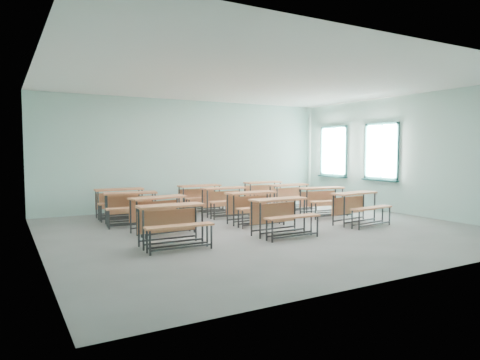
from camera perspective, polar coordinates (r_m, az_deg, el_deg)
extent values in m
cube|color=gray|center=(9.48, 3.19, -6.56)|extent=(9.00, 8.00, 0.02)
cube|color=white|center=(9.44, 3.27, 13.04)|extent=(9.00, 8.00, 0.02)
cube|color=#A9D3C7|center=(12.88, -6.44, 3.41)|extent=(9.00, 0.02, 3.20)
cube|color=#A9D3C7|center=(6.33, 23.22, 2.53)|extent=(9.00, 0.02, 3.20)
cube|color=#A9D3C7|center=(7.87, -25.67, 2.69)|extent=(0.02, 8.00, 3.20)
cube|color=#A9D3C7|center=(12.35, 21.18, 3.14)|extent=(0.02, 8.00, 3.20)
cube|color=#1B4C4B|center=(14.29, 12.31, 0.71)|extent=(0.06, 1.20, 0.06)
cube|color=#1B4C4B|center=(14.29, 12.40, 6.89)|extent=(0.06, 1.20, 0.06)
cube|color=#1B4C4B|center=(13.85, 13.93, 3.77)|extent=(0.06, 0.06, 1.60)
cube|color=#1B4C4B|center=(14.70, 10.87, 3.83)|extent=(0.06, 0.06, 1.60)
cube|color=#1B4C4B|center=(14.27, 12.36, 3.80)|extent=(0.04, 0.04, 1.48)
cube|color=#1B4C4B|center=(14.27, 12.36, 3.80)|extent=(0.04, 1.08, 0.04)
cube|color=#1B4C4B|center=(14.27, 12.19, 0.47)|extent=(0.14, 1.28, 0.04)
cube|color=white|center=(14.29, 12.43, 3.80)|extent=(0.01, 1.08, 1.48)
cube|color=#1B4C4B|center=(12.87, 18.24, 0.25)|extent=(0.06, 1.20, 0.06)
cube|color=#1B4C4B|center=(12.87, 18.39, 7.11)|extent=(0.06, 1.20, 0.06)
cube|color=#1B4C4B|center=(12.47, 20.25, 3.63)|extent=(0.06, 0.06, 1.60)
cube|color=#1B4C4B|center=(13.24, 16.49, 3.72)|extent=(0.06, 0.06, 1.60)
cube|color=#1B4C4B|center=(12.84, 18.31, 3.68)|extent=(0.04, 0.04, 1.48)
cube|color=#1B4C4B|center=(12.84, 18.31, 3.68)|extent=(0.04, 1.08, 0.04)
cube|color=#1B4C4B|center=(12.84, 18.11, -0.02)|extent=(0.14, 1.28, 0.04)
cube|color=white|center=(12.86, 18.39, 3.68)|extent=(0.01, 1.08, 1.48)
cube|color=#CA7549|center=(7.82, -9.22, -3.40)|extent=(1.21, 0.44, 0.04)
cube|color=#CA7549|center=(8.04, -9.61, -5.39)|extent=(1.13, 0.06, 0.41)
cylinder|color=#2F3134|center=(7.57, -12.77, -6.55)|extent=(0.04, 0.04, 0.71)
cylinder|color=#2F3134|center=(7.92, -5.04, -6.00)|extent=(0.04, 0.04, 0.71)
cylinder|color=#2F3134|center=(7.88, -13.36, -6.15)|extent=(0.04, 0.04, 0.71)
cylinder|color=#2F3134|center=(8.21, -5.90, -5.65)|extent=(0.04, 0.04, 0.71)
cube|color=#2F3134|center=(7.78, -8.80, -8.12)|extent=(1.10, 0.06, 0.03)
cube|color=#2F3134|center=(8.07, -9.53, -7.68)|extent=(1.10, 0.06, 0.03)
cube|color=#CA7549|center=(7.42, -8.03, -6.10)|extent=(1.20, 0.29, 0.03)
cylinder|color=#2F3134|center=(7.21, -11.90, -8.25)|extent=(0.04, 0.04, 0.41)
cylinder|color=#2F3134|center=(7.57, -3.83, -7.59)|extent=(0.04, 0.04, 0.41)
cylinder|color=#2F3134|center=(7.39, -12.30, -7.96)|extent=(0.04, 0.04, 0.41)
cylinder|color=#2F3134|center=(7.74, -4.40, -7.33)|extent=(0.04, 0.04, 0.41)
cube|color=#2F3134|center=(7.40, -7.75, -8.89)|extent=(1.10, 0.06, 0.03)
cube|color=#2F3134|center=(7.57, -8.24, -8.60)|extent=(1.10, 0.06, 0.03)
cube|color=#CA7549|center=(8.74, 5.15, -2.58)|extent=(1.20, 0.42, 0.04)
cube|color=#CA7549|center=(8.93, 4.45, -4.40)|extent=(1.13, 0.04, 0.41)
cylinder|color=#2F3134|center=(8.36, 2.71, -5.46)|extent=(0.04, 0.04, 0.71)
cylinder|color=#2F3134|center=(9.00, 8.57, -4.82)|extent=(0.04, 0.04, 0.71)
cylinder|color=#2F3134|center=(8.62, 1.54, -5.16)|extent=(0.04, 0.04, 0.71)
cylinder|color=#2F3134|center=(9.25, 7.32, -4.57)|extent=(0.04, 0.04, 0.71)
cube|color=#2F3134|center=(8.71, 5.74, -6.78)|extent=(1.10, 0.05, 0.03)
cube|color=#2F3134|center=(8.97, 4.53, -6.47)|extent=(1.10, 0.05, 0.03)
cube|color=#CA7549|center=(8.40, 7.04, -4.90)|extent=(1.20, 0.27, 0.03)
cylinder|color=#2F3134|center=(8.05, 4.33, -6.90)|extent=(0.04, 0.04, 0.41)
cylinder|color=#2F3134|center=(8.71, 10.28, -6.11)|extent=(0.04, 0.04, 0.41)
cylinder|color=#2F3134|center=(8.20, 3.57, -6.69)|extent=(0.04, 0.04, 0.41)
cylinder|color=#2F3134|center=(8.85, 9.48, -5.94)|extent=(0.04, 0.04, 0.41)
cube|color=#2F3134|center=(8.39, 7.42, -7.35)|extent=(1.10, 0.05, 0.03)
cube|color=#2F3134|center=(8.54, 6.63, -7.15)|extent=(1.10, 0.05, 0.03)
cube|color=#CA7549|center=(10.31, 15.03, -1.71)|extent=(1.23, 0.54, 0.04)
cube|color=#CA7549|center=(10.45, 14.21, -3.29)|extent=(1.13, 0.16, 0.41)
cylinder|color=#2F3134|center=(9.83, 13.72, -4.15)|extent=(0.04, 0.04, 0.71)
cylinder|color=#2F3134|center=(10.68, 17.50, -3.57)|extent=(0.04, 0.04, 0.71)
cylinder|color=#2F3134|center=(10.03, 12.32, -3.96)|extent=(0.04, 0.04, 0.71)
cylinder|color=#2F3134|center=(10.87, 16.14, -3.41)|extent=(0.04, 0.04, 0.71)
cube|color=#2F3134|center=(10.29, 15.66, -5.25)|extent=(1.09, 0.16, 0.03)
cube|color=#2F3134|center=(10.48, 14.28, -5.05)|extent=(1.09, 0.16, 0.03)
cube|color=#CA7549|center=(10.05, 17.13, -3.59)|extent=(1.22, 0.39, 0.03)
cylinder|color=#2F3134|center=(9.59, 15.61, -5.26)|extent=(0.04, 0.04, 0.41)
cylinder|color=#2F3134|center=(10.47, 19.31, -4.57)|extent=(0.04, 0.04, 0.41)
cylinder|color=#2F3134|center=(9.71, 14.72, -5.14)|extent=(0.04, 0.04, 0.41)
cylinder|color=#2F3134|center=(10.58, 18.46, -4.47)|extent=(0.04, 0.04, 0.41)
cube|color=#2F3134|center=(10.05, 17.53, -5.62)|extent=(1.09, 0.16, 0.03)
cube|color=#2F3134|center=(10.16, 16.66, -5.50)|extent=(1.09, 0.16, 0.03)
cube|color=#CA7549|center=(9.20, -10.90, -2.31)|extent=(1.24, 0.56, 0.04)
cube|color=#CA7549|center=(9.40, -11.38, -4.05)|extent=(1.13, 0.18, 0.41)
cylinder|color=#2F3134|center=(8.88, -13.58, -5.01)|extent=(0.04, 0.04, 0.71)
cylinder|color=#2F3134|center=(9.37, -7.43, -4.46)|extent=(0.04, 0.04, 0.71)
cylinder|color=#2F3134|center=(9.17, -14.39, -4.74)|extent=(0.04, 0.04, 0.71)
cylinder|color=#2F3134|center=(9.64, -8.37, -4.23)|extent=(0.04, 0.04, 0.71)
cube|color=#2F3134|center=(9.15, -10.40, -6.31)|extent=(1.09, 0.18, 0.03)
cube|color=#2F3134|center=(9.43, -11.28, -6.01)|extent=(1.09, 0.18, 0.03)
cube|color=#CA7549|center=(8.82, -9.49, -4.51)|extent=(1.22, 0.41, 0.03)
cylinder|color=#2F3134|center=(8.53, -12.44, -6.36)|extent=(0.04, 0.04, 0.41)
cylinder|color=#2F3134|center=(9.04, -6.10, -5.70)|extent=(0.04, 0.04, 0.41)
cylinder|color=#2F3134|center=(8.70, -12.97, -6.16)|extent=(0.04, 0.04, 0.41)
cylinder|color=#2F3134|center=(9.20, -6.72, -5.54)|extent=(0.04, 0.04, 0.41)
cube|color=#2F3134|center=(8.79, -9.17, -6.84)|extent=(1.09, 0.18, 0.03)
cube|color=#2F3134|center=(8.96, -9.74, -6.65)|extent=(1.09, 0.18, 0.03)
cube|color=#CA7549|center=(10.06, 1.50, -1.70)|extent=(1.20, 0.42, 0.04)
cube|color=#CA7549|center=(10.26, 0.98, -3.30)|extent=(1.13, 0.04, 0.41)
cylinder|color=#2F3134|center=(9.71, -0.84, -4.13)|extent=(0.04, 0.04, 0.71)
cylinder|color=#2F3134|center=(10.26, 4.59, -3.71)|extent=(0.04, 0.04, 0.71)
cylinder|color=#2F3134|center=(9.99, -1.69, -3.90)|extent=(0.04, 0.04, 0.71)
cylinder|color=#2F3134|center=(10.52, 3.65, -3.51)|extent=(0.04, 0.04, 0.71)
cube|color=#2F3134|center=(10.01, 1.95, -5.36)|extent=(1.10, 0.05, 0.03)
cube|color=#2F3134|center=(10.28, 1.04, -5.11)|extent=(1.10, 0.05, 0.03)
cube|color=#CA7549|center=(9.69, 2.91, -3.69)|extent=(1.20, 0.27, 0.03)
cylinder|color=#2F3134|center=(9.37, 0.34, -5.34)|extent=(0.04, 0.04, 0.41)
cylinder|color=#2F3134|center=(9.94, 5.89, -4.82)|extent=(0.04, 0.04, 0.41)
cylinder|color=#2F3134|center=(9.53, -0.21, -5.17)|extent=(0.04, 0.04, 0.41)
cylinder|color=#2F3134|center=(10.09, 5.29, -4.68)|extent=(0.04, 0.04, 0.41)
cube|color=#2F3134|center=(9.66, 3.19, -5.82)|extent=(1.10, 0.05, 0.03)
cube|color=#2F3134|center=(9.82, 2.61, -5.66)|extent=(1.10, 0.05, 0.03)
cube|color=#CA7549|center=(11.49, 10.84, -1.07)|extent=(1.23, 0.54, 0.04)
cube|color=#CA7549|center=(11.67, 10.32, -2.48)|extent=(1.13, 0.16, 0.41)
cylinder|color=#2F3134|center=(11.10, 8.90, -3.15)|extent=(0.04, 0.04, 0.71)
cylinder|color=#2F3134|center=(11.70, 13.49, -2.85)|extent=(0.04, 0.04, 0.71)
cylinder|color=#2F3134|center=(11.37, 8.06, -2.98)|extent=(0.04, 0.04, 0.71)
cylinder|color=#2F3134|center=(11.96, 12.59, -2.69)|extent=(0.04, 0.04, 0.71)
cube|color=#2F3134|center=(11.43, 11.24, -4.26)|extent=(1.09, 0.16, 0.03)
cube|color=#2F3134|center=(11.69, 10.37, -4.07)|extent=(1.09, 0.16, 0.03)
cube|color=#CA7549|center=(11.12, 12.17, -2.78)|extent=(1.22, 0.39, 0.03)
cylinder|color=#2F3134|center=(10.77, 10.04, -4.17)|extent=(0.04, 0.04, 0.41)
cylinder|color=#2F3134|center=(11.39, 14.70, -3.80)|extent=(0.04, 0.04, 0.41)
cylinder|color=#2F3134|center=(10.93, 9.50, -4.05)|extent=(0.04, 0.04, 0.41)
cylinder|color=#2F3134|center=(11.54, 14.13, -3.69)|extent=(0.04, 0.04, 0.41)
cube|color=#2F3134|center=(11.09, 12.42, -4.63)|extent=(1.09, 0.16, 0.03)
cube|color=#2F3134|center=(11.25, 11.87, -4.51)|extent=(1.09, 0.16, 0.03)
cube|color=#CA7549|center=(10.32, -14.41, -1.69)|extent=(1.23, 0.54, 0.04)
cube|color=#CA7549|center=(10.53, -14.52, -3.24)|extent=(1.13, 0.15, 0.41)
cylinder|color=#2F3134|center=(10.14, -17.31, -3.97)|extent=(0.04, 0.04, 0.71)
cylinder|color=#2F3134|center=(10.30, -11.22, -3.74)|extent=(0.04, 0.04, 0.71)
cylinder|color=#2F3134|center=(10.45, -17.48, -3.73)|extent=(0.04, 0.04, 0.71)
cylinder|color=#2F3134|center=(10.60, -11.56, -3.52)|extent=(0.04, 0.04, 0.71)
cube|color=#2F3134|center=(10.24, -14.22, -5.27)|extent=(1.09, 0.16, 0.03)
cube|color=#2F3134|center=(10.55, -14.47, -5.00)|extent=(1.09, 0.16, 0.03)
cube|color=#CA7549|center=(9.88, -13.98, -3.66)|extent=(1.22, 0.39, 0.03)
cylinder|color=#2F3134|center=(9.75, -17.07, -5.14)|extent=(0.04, 0.04, 0.41)
cylinder|color=#2F3134|center=(9.92, -10.74, -4.89)|extent=(0.04, 0.04, 0.41)
cylinder|color=#2F3134|center=(9.94, -17.17, -4.98)|extent=(0.04, 0.04, 0.41)
cylinder|color=#2F3134|center=(10.10, -10.96, -4.73)|extent=(0.04, 0.04, 0.41)
cube|color=#2F3134|center=(9.84, -13.86, -5.75)|extent=(1.09, 0.16, 0.03)
cube|color=#2F3134|center=(10.02, -14.03, -5.58)|extent=(1.09, 0.16, 0.03)
cube|color=#CA7549|center=(11.27, -2.16, -1.09)|extent=(1.20, 0.42, 0.04)
cube|color=#CA7549|center=(11.46, -2.56, -2.53)|extent=(1.13, 0.04, 0.41)
cylinder|color=#2F3134|center=(10.94, -4.37, -3.22)|extent=(0.04, 0.04, 0.71)
cylinder|color=#2F3134|center=(11.42, 0.67, -2.91)|extent=(0.04, 0.04, 0.71)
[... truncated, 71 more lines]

